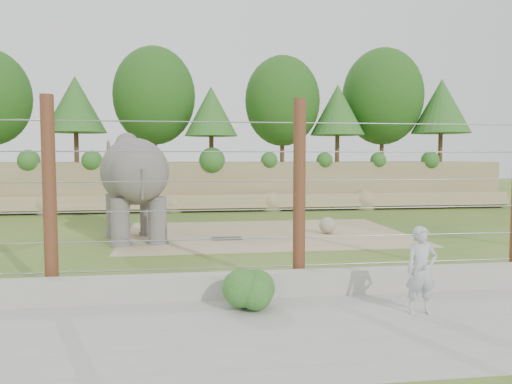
{
  "coord_description": "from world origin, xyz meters",
  "views": [
    {
      "loc": [
        -2.36,
        -14.69,
        2.8
      ],
      "look_at": [
        0.0,
        2.0,
        1.6
      ],
      "focal_mm": 35.0,
      "sensor_mm": 36.0,
      "label": 1
    }
  ],
  "objects": [
    {
      "name": "walkway",
      "position": [
        0.0,
        -7.0,
        0.01
      ],
      "size": [
        26.0,
        4.0,
        0.01
      ],
      "primitive_type": "cube",
      "color": "#9F9A93",
      "rests_on": "ground"
    },
    {
      "name": "ground",
      "position": [
        0.0,
        0.0,
        0.0
      ],
      "size": [
        90.0,
        90.0,
        0.0
      ],
      "primitive_type": "plane",
      "color": "#3C5E22",
      "rests_on": "ground"
    },
    {
      "name": "retaining_wall",
      "position": [
        0.0,
        -5.0,
        0.25
      ],
      "size": [
        26.0,
        0.35,
        0.5
      ],
      "primitive_type": "cube",
      "color": "#9F9A93",
      "rests_on": "ground"
    },
    {
      "name": "back_embankment",
      "position": [
        0.59,
        12.68,
        3.97
      ],
      "size": [
        30.0,
        5.52,
        8.77
      ],
      "color": "#887050",
      "rests_on": "ground"
    },
    {
      "name": "barrier_fence",
      "position": [
        0.0,
        -4.5,
        2.0
      ],
      "size": [
        20.26,
        0.26,
        4.0
      ],
      "color": "#562E19",
      "rests_on": "ground"
    },
    {
      "name": "elephant",
      "position": [
        -4.03,
        2.19,
        1.78
      ],
      "size": [
        2.82,
        4.72,
        3.57
      ],
      "primitive_type": null,
      "rotation": [
        0.0,
        0.0,
        0.22
      ],
      "color": "#56504D",
      "rests_on": "ground"
    },
    {
      "name": "stone_ball",
      "position": [
        2.69,
        2.62,
        0.32
      ],
      "size": [
        0.6,
        0.6,
        0.6
      ],
      "primitive_type": "sphere",
      "color": "gray",
      "rests_on": "dirt_patch"
    },
    {
      "name": "drain_grate",
      "position": [
        -1.0,
        1.97,
        0.04
      ],
      "size": [
        1.0,
        0.6,
        0.03
      ],
      "primitive_type": "cube",
      "color": "#262628",
      "rests_on": "dirt_patch"
    },
    {
      "name": "zookeeper",
      "position": [
        1.76,
        -6.5,
        0.79
      ],
      "size": [
        0.58,
        0.39,
        1.56
      ],
      "primitive_type": "imported",
      "rotation": [
        0.0,
        0.0,
        -0.03
      ],
      "color": "#AAAEB4",
      "rests_on": "walkway"
    },
    {
      "name": "walkway_shrub",
      "position": [
        -1.19,
        -5.8,
        0.37
      ],
      "size": [
        0.73,
        0.73,
        0.73
      ],
      "primitive_type": "sphere",
      "color": "#2C5F21",
      "rests_on": "walkway"
    },
    {
      "name": "dirt_patch",
      "position": [
        0.5,
        3.0,
        0.01
      ],
      "size": [
        10.0,
        7.0,
        0.02
      ],
      "primitive_type": "cube",
      "color": "tan",
      "rests_on": "ground"
    }
  ]
}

